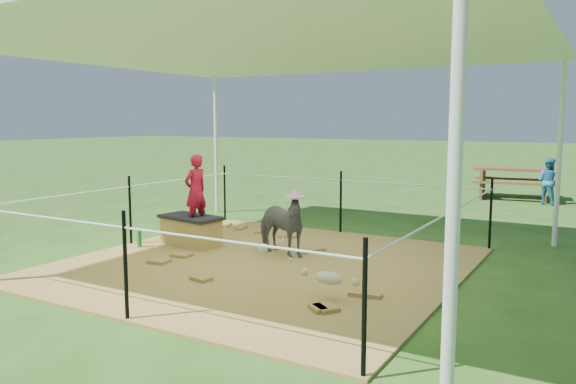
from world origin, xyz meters
The scene contains 13 objects.
ground centered at (0.00, 0.00, 0.00)m, with size 90.00×90.00×0.00m, color #2D5919.
hay_patch centered at (0.00, 0.00, 0.01)m, with size 4.60×4.60×0.03m, color brown.
canopy_tent centered at (0.00, 0.00, 2.69)m, with size 6.30×6.30×2.90m.
rope_fence centered at (0.00, 0.00, 0.64)m, with size 4.54×4.54×1.00m.
straw_bale centered at (-1.43, 0.34, 0.22)m, with size 0.84×0.42×0.38m, color #B58342.
dark_cloth centered at (-1.43, 0.34, 0.43)m, with size 0.90×0.47×0.05m, color black.
woman centered at (-1.33, 0.34, 0.91)m, with size 0.37×0.24×1.01m, color #B7112C.
green_bottle centered at (-1.98, -0.11, 0.15)m, with size 0.07×0.07×0.23m, color #1B7C31.
pony centered at (-0.06, 0.47, 0.43)m, with size 0.43×0.95×0.80m, color #48484D.
pink_hat centered at (-0.06, 0.47, 0.89)m, with size 0.25×0.25×0.12m, color #FF93C4.
foal centered at (1.31, -0.87, 0.27)m, with size 0.87×0.49×0.49m, color #C9B893, non-canonical shape.
picnic_table_near centered at (1.71, 7.98, 0.36)m, with size 1.70×1.23×0.71m, color brown.
distant_person centered at (2.50, 7.36, 0.50)m, with size 0.49×0.38×1.00m, color teal.
Camera 1 is at (3.64, -5.69, 1.77)m, focal length 35.00 mm.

